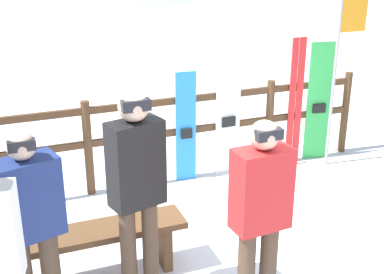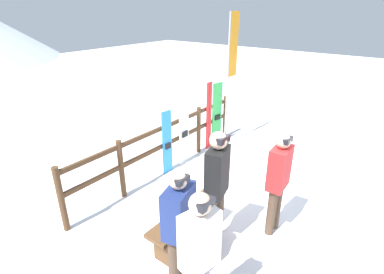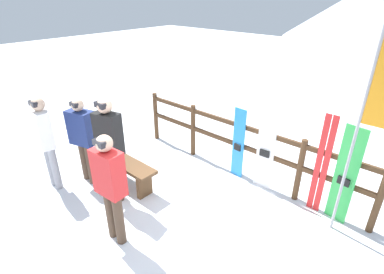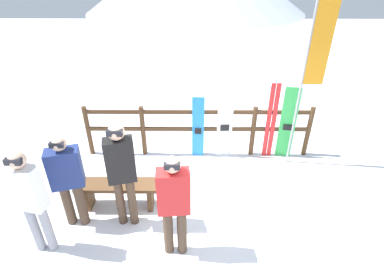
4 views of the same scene
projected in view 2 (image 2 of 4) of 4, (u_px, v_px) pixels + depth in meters
name	position (u px, v px, depth m)	size (l,w,h in m)	color
ground_plane	(255.00, 208.00, 5.24)	(40.00, 40.00, 0.00)	white
fence	(165.00, 143.00, 6.16)	(4.75, 0.10, 1.12)	#4C331E
bench	(187.00, 220.00, 4.38)	(1.40, 0.36, 0.50)	brown
person_navy	(179.00, 222.00, 3.51)	(0.51, 0.37, 1.59)	#4C3828
person_red	(278.00, 177.00, 4.35)	(0.44, 0.27, 1.65)	#4C3828
person_white	(200.00, 252.00, 2.98)	(0.44, 0.31, 1.69)	gray
person_black	(217.00, 182.00, 4.05)	(0.46, 0.32, 1.80)	#4C3828
snowboard_blue	(167.00, 143.00, 6.12)	(0.25, 0.07, 1.36)	#288CE0
snowboard_white	(184.00, 131.00, 6.48)	(0.32, 0.06, 1.53)	white
ski_pair_red	(209.00, 116.00, 7.14)	(0.19, 0.02, 1.65)	red
snowboard_green	(217.00, 114.00, 7.41)	(0.32, 0.10, 1.57)	green
rental_flag	(231.00, 63.00, 6.87)	(0.40, 0.04, 3.15)	#99999E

